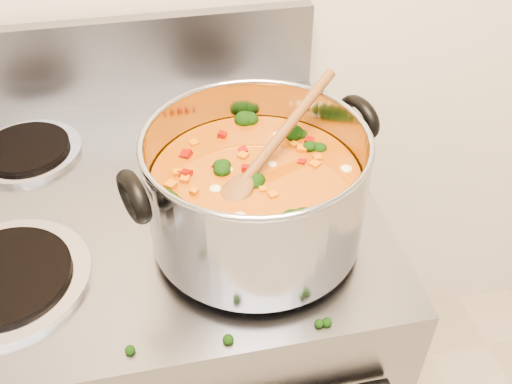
# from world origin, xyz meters

# --- Properties ---
(electric_range) EXTENTS (0.74, 0.67, 1.08)m
(electric_range) POSITION_xyz_m (-0.02, 1.16, 0.47)
(electric_range) COLOR gray
(electric_range) RESTS_ON ground
(stockpot) EXTENTS (0.36, 0.30, 0.18)m
(stockpot) POSITION_xyz_m (0.15, 1.02, 1.01)
(stockpot) COLOR #A6A7AE
(stockpot) RESTS_ON electric_range
(wooden_spoon) EXTENTS (0.21, 0.19, 0.10)m
(wooden_spoon) POSITION_xyz_m (0.15, 1.03, 1.06)
(wooden_spoon) COLOR brown
(wooden_spoon) RESTS_ON stockpot
(cooktop_crumbs) EXTENTS (0.23, 0.22, 0.01)m
(cooktop_crumbs) POSITION_xyz_m (0.27, 0.94, 0.92)
(cooktop_crumbs) COLOR black
(cooktop_crumbs) RESTS_ON electric_range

